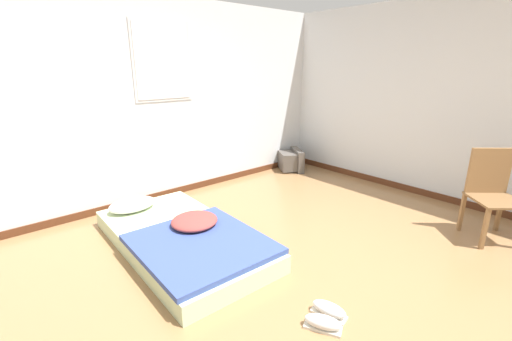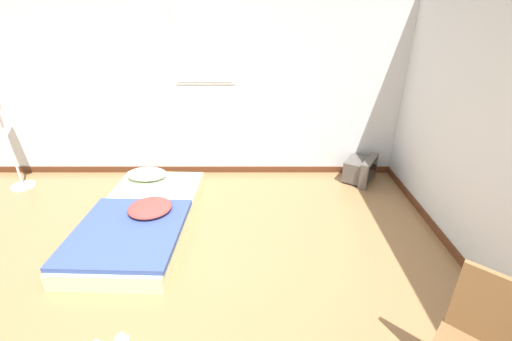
{
  "view_description": "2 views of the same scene",
  "coord_description": "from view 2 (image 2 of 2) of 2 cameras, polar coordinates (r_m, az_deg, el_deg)",
  "views": [
    {
      "loc": [
        -1.79,
        -1.45,
        1.76
      ],
      "look_at": [
        0.98,
        1.73,
        0.46
      ],
      "focal_mm": 24.0,
      "sensor_mm": 36.0,
      "label": 1
    },
    {
      "loc": [
        0.97,
        -1.88,
        2.27
      ],
      "look_at": [
        0.96,
        1.95,
        0.41
      ],
      "focal_mm": 24.0,
      "sensor_mm": 36.0,
      "label": 2
    }
  ],
  "objects": [
    {
      "name": "wooden_chair",
      "position": [
        2.54,
        33.76,
        -22.52
      ],
      "size": [
        0.64,
        0.64,
        0.94
      ],
      "color": "olive",
      "rests_on": "ground_plane"
    },
    {
      "name": "crt_tv",
      "position": [
        5.05,
        17.14,
        0.14
      ],
      "size": [
        0.56,
        0.6,
        0.36
      ],
      "color": "#56514C",
      "rests_on": "ground_plane"
    },
    {
      "name": "wall_back",
      "position": [
        4.86,
        -11.73,
        13.75
      ],
      "size": [
        8.32,
        0.08,
        2.6
      ],
      "color": "silver",
      "rests_on": "ground_plane"
    },
    {
      "name": "mattress_bed",
      "position": [
        4.1,
        -18.57,
        -7.31
      ],
      "size": [
        1.13,
        2.09,
        0.32
      ],
      "color": "beige",
      "rests_on": "ground_plane"
    },
    {
      "name": "ground_plane",
      "position": [
        3.1,
        -19.83,
        -23.23
      ],
      "size": [
        20.0,
        20.0,
        0.0
      ],
      "primitive_type": "plane",
      "color": "#997047"
    }
  ]
}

